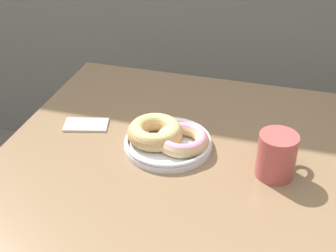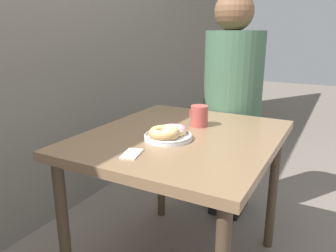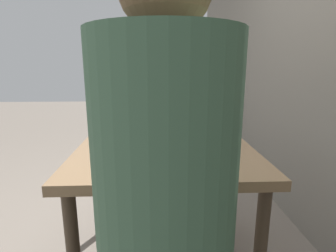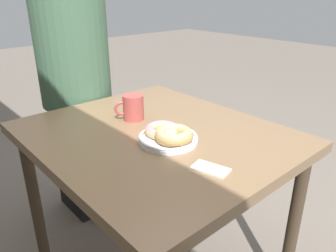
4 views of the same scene
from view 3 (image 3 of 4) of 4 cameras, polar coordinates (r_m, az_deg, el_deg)
The scene contains 5 objects.
dining_table at distance 1.37m, azimuth -0.75°, elevation -6.92°, with size 0.97×0.83×0.74m.
donut_plate at distance 1.43m, azimuth -0.03°, elevation -1.21°, with size 0.23×0.21×0.06m.
coffee_mug at distance 1.17m, azimuth -1.12°, elevation -3.24°, with size 0.09×0.12×0.10m.
person_figure at distance 0.69m, azimuth -0.59°, elevation -16.76°, with size 0.37×0.36×1.42m.
napkin at distance 1.66m, azimuth 0.79°, elevation -0.09°, with size 0.12×0.09×0.01m.
Camera 3 is at (1.28, 0.11, 1.13)m, focal length 28.00 mm.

